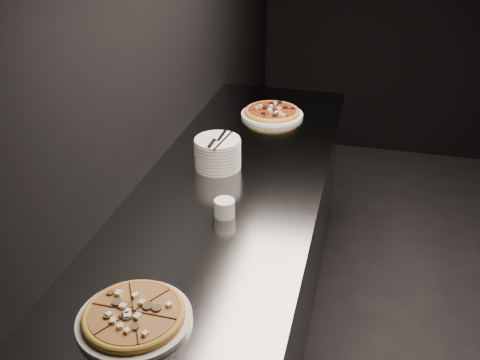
% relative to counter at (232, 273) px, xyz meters
% --- Properties ---
extents(wall_left, '(0.02, 5.00, 2.80)m').
position_rel_counter_xyz_m(wall_left, '(-0.37, 0.00, 0.94)').
color(wall_left, black).
rests_on(wall_left, floor).
extents(counter, '(0.74, 2.44, 0.92)m').
position_rel_counter_xyz_m(counter, '(0.00, 0.00, 0.00)').
color(counter, slate).
rests_on(counter, floor).
extents(pizza_mushroom, '(0.32, 0.32, 0.04)m').
position_rel_counter_xyz_m(pizza_mushroom, '(-0.06, -0.83, 0.48)').
color(pizza_mushroom, white).
rests_on(pizza_mushroom, counter).
extents(pizza_tomato, '(0.37, 0.37, 0.04)m').
position_rel_counter_xyz_m(pizza_tomato, '(0.02, 0.77, 0.48)').
color(pizza_tomato, white).
rests_on(pizza_tomato, counter).
extents(plate_stack, '(0.20, 0.20, 0.13)m').
position_rel_counter_xyz_m(plate_stack, '(-0.09, 0.14, 0.53)').
color(plate_stack, white).
rests_on(plate_stack, counter).
extents(cutlery, '(0.08, 0.21, 0.01)m').
position_rel_counter_xyz_m(cutlery, '(-0.09, 0.12, 0.59)').
color(cutlery, silver).
rests_on(cutlery, plate_stack).
extents(ramekin, '(0.08, 0.08, 0.07)m').
position_rel_counter_xyz_m(ramekin, '(0.04, -0.24, 0.49)').
color(ramekin, silver).
rests_on(ramekin, counter).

